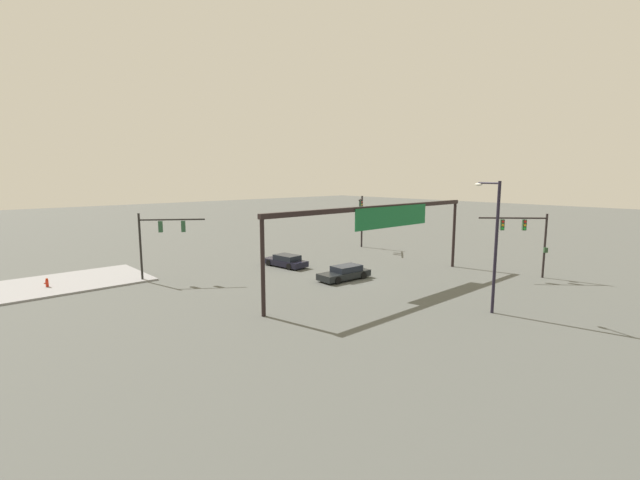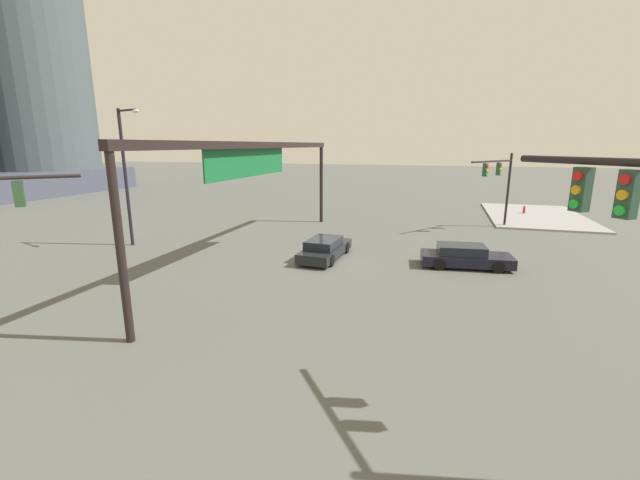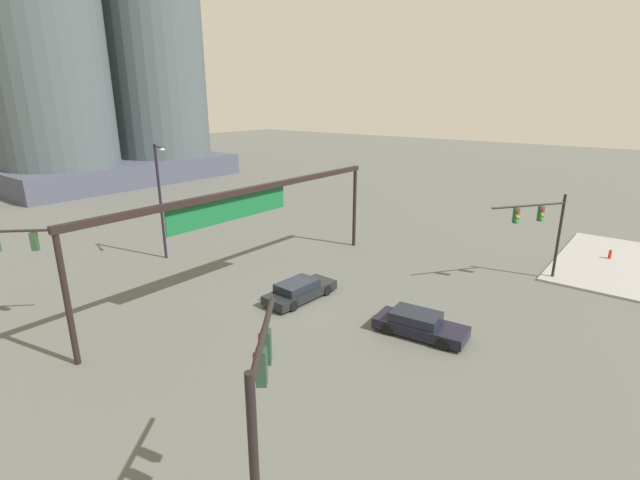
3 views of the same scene
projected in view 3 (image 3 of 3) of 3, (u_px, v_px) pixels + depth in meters
The scene contains 9 objects.
ground_plane at pixel (294, 301), 27.78m from camera, with size 227.01×227.01×0.00m, color #555752.
sidewalk_corner at pixel (621, 264), 33.65m from camera, with size 13.97×8.17×0.15m, color gray.
traffic_signal_opposite_side at pixel (259, 425), 10.82m from camera, with size 3.74×2.76×6.44m.
traffic_signal_cross_street at pixel (542, 223), 29.61m from camera, with size 4.54×3.30×5.82m.
streetlamp_curved_arm at pixel (161, 195), 33.65m from camera, with size 0.86×2.12×8.62m.
overhead_sign_gantry at pixel (247, 204), 27.86m from camera, with size 23.10×0.43×6.60m.
sedan_car_approaching at pixel (300, 290), 27.83m from camera, with size 4.91×2.11×1.21m.
sedan_car_waiting_far at pixel (419, 324), 23.67m from camera, with size 2.34×4.87×1.21m.
fire_hydrant_on_curb at pixel (610, 254), 34.55m from camera, with size 0.33×0.22×0.71m.
Camera 3 is at (-19.04, -16.95, 11.75)m, focal length 25.76 mm.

